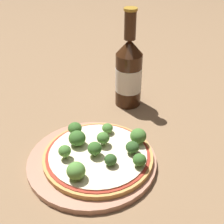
# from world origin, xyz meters

# --- Properties ---
(ground_plane) EXTENTS (3.00, 3.00, 0.00)m
(ground_plane) POSITION_xyz_m (0.00, 0.00, 0.00)
(ground_plane) COLOR #846647
(plate) EXTENTS (0.25, 0.25, 0.01)m
(plate) POSITION_xyz_m (0.00, -0.01, 0.01)
(plate) COLOR tan
(plate) RESTS_ON ground_plane
(pizza) EXTENTS (0.21, 0.21, 0.01)m
(pizza) POSITION_xyz_m (0.01, -0.01, 0.02)
(pizza) COLOR tan
(pizza) RESTS_ON plate
(broccoli_floret_0) EXTENTS (0.03, 0.03, 0.03)m
(broccoli_floret_0) POSITION_xyz_m (-0.03, 0.01, 0.04)
(broccoli_floret_0) COLOR #7A9E5B
(broccoli_floret_0) RESTS_ON pizza
(broccoli_floret_1) EXTENTS (0.03, 0.03, 0.03)m
(broccoli_floret_1) POSITION_xyz_m (-0.02, -0.08, 0.04)
(broccoli_floret_1) COLOR #7A9E5B
(broccoli_floret_1) RESTS_ON pizza
(broccoli_floret_2) EXTENTS (0.03, 0.03, 0.03)m
(broccoli_floret_2) POSITION_xyz_m (0.02, 0.01, 0.04)
(broccoli_floret_2) COLOR #7A9E5B
(broccoli_floret_2) RESTS_ON pizza
(broccoli_floret_3) EXTENTS (0.03, 0.03, 0.03)m
(broccoli_floret_3) POSITION_xyz_m (0.09, -0.05, 0.04)
(broccoli_floret_3) COLOR #7A9E5B
(broccoli_floret_3) RESTS_ON pizza
(broccoli_floret_4) EXTENTS (0.02, 0.02, 0.02)m
(broccoli_floret_4) POSITION_xyz_m (0.04, -0.05, 0.04)
(broccoli_floret_4) COLOR #7A9E5B
(broccoli_floret_4) RESTS_ON pizza
(broccoli_floret_5) EXTENTS (0.03, 0.03, 0.02)m
(broccoli_floret_5) POSITION_xyz_m (-0.04, 0.05, 0.04)
(broccoli_floret_5) COLOR #7A9E5B
(broccoli_floret_5) RESTS_ON pizza
(broccoli_floret_6) EXTENTS (0.02, 0.02, 0.03)m
(broccoli_floret_6) POSITION_xyz_m (-0.05, -0.03, 0.04)
(broccoli_floret_6) COLOR #7A9E5B
(broccoli_floret_6) RESTS_ON pizza
(broccoli_floret_7) EXTENTS (0.03, 0.03, 0.03)m
(broccoli_floret_7) POSITION_xyz_m (0.09, 0.02, 0.04)
(broccoli_floret_7) COLOR #7A9E5B
(broccoli_floret_7) RESTS_ON pizza
(broccoli_floret_8) EXTENTS (0.02, 0.02, 0.02)m
(broccoli_floret_8) POSITION_xyz_m (0.03, 0.05, 0.04)
(broccoli_floret_8) COLOR #7A9E5B
(broccoli_floret_8) RESTS_ON pizza
(broccoli_floret_9) EXTENTS (0.03, 0.03, 0.03)m
(broccoli_floret_9) POSITION_xyz_m (0.01, -0.02, 0.04)
(broccoli_floret_9) COLOR #7A9E5B
(broccoli_floret_9) RESTS_ON pizza
(broccoli_floret_10) EXTENTS (0.03, 0.03, 0.02)m
(broccoli_floret_10) POSITION_xyz_m (0.08, -0.01, 0.04)
(broccoli_floret_10) COLOR #7A9E5B
(broccoli_floret_10) RESTS_ON pizza
(beer_bottle) EXTENTS (0.07, 0.07, 0.24)m
(beer_bottle) POSITION_xyz_m (0.08, 0.21, 0.09)
(beer_bottle) COLOR #381E0F
(beer_bottle) RESTS_ON ground_plane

